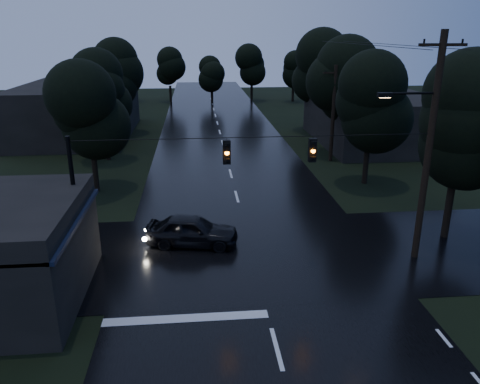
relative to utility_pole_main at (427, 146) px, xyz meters
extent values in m
cube|color=black|center=(-7.41, 19.00, -5.26)|extent=(12.00, 120.00, 0.02)
cube|color=black|center=(-7.41, 1.00, -5.26)|extent=(60.00, 9.00, 0.02)
cube|color=black|center=(-14.41, -2.00, -2.06)|extent=(0.30, 7.00, 0.15)
cylinder|color=black|center=(-14.61, -5.00, -3.76)|extent=(0.10, 0.10, 3.00)
cylinder|color=black|center=(-14.61, 1.00, -3.76)|extent=(0.10, 0.10, 3.00)
cube|color=#F9B763|center=(-14.46, -3.50, -2.76)|extent=(0.06, 1.60, 0.50)
cube|color=#F9B763|center=(-14.46, -0.80, -2.76)|extent=(0.06, 1.20, 0.50)
cube|color=black|center=(6.59, 23.00, -3.06)|extent=(10.00, 14.00, 4.40)
cube|color=black|center=(-21.41, 29.00, -2.76)|extent=(10.00, 16.00, 5.00)
cylinder|color=black|center=(0.09, 0.00, -0.26)|extent=(0.30, 0.30, 10.00)
cube|color=black|center=(0.09, 0.00, 4.14)|extent=(2.00, 0.12, 0.12)
cylinder|color=black|center=(-1.01, 0.00, 2.24)|extent=(2.20, 0.10, 0.10)
cube|color=black|center=(-2.11, 0.00, 2.19)|extent=(0.60, 0.25, 0.18)
cube|color=#FFB266|center=(-2.11, 0.00, 2.09)|extent=(0.45, 0.18, 0.03)
cylinder|color=black|center=(0.89, 17.00, -1.51)|extent=(0.30, 0.30, 7.50)
cube|color=black|center=(0.89, 17.00, 1.64)|extent=(2.00, 0.12, 0.12)
cylinder|color=black|center=(-14.91, 0.00, -2.26)|extent=(0.18, 0.18, 6.00)
cylinder|color=black|center=(-7.41, 0.00, 0.54)|extent=(15.00, 0.03, 0.03)
cube|color=black|center=(-8.61, 0.00, -0.06)|extent=(0.32, 0.25, 1.00)
sphere|color=orange|center=(-8.61, -0.15, -0.06)|extent=(0.18, 0.18, 0.18)
cube|color=black|center=(-5.01, 0.00, -0.06)|extent=(0.32, 0.25, 1.00)
sphere|color=orange|center=(-5.01, -0.15, -0.06)|extent=(0.18, 0.18, 0.18)
cylinder|color=black|center=(2.59, 2.00, -3.86)|extent=(0.36, 0.36, 2.80)
sphere|color=black|center=(2.59, 2.00, -0.46)|extent=(4.48, 4.48, 4.48)
sphere|color=black|center=(2.59, 2.00, 0.74)|extent=(4.48, 4.48, 4.48)
sphere|color=black|center=(2.59, 2.00, 1.94)|extent=(4.48, 4.48, 4.48)
cylinder|color=black|center=(-16.41, 11.00, -4.03)|extent=(0.36, 0.36, 2.45)
sphere|color=black|center=(-16.41, 11.00, -1.06)|extent=(3.92, 3.92, 3.92)
sphere|color=black|center=(-16.41, 11.00, -0.01)|extent=(3.92, 3.92, 3.92)
sphere|color=black|center=(-16.41, 11.00, 1.04)|extent=(3.92, 3.92, 3.92)
cylinder|color=black|center=(-17.01, 19.00, -3.95)|extent=(0.36, 0.36, 2.62)
sphere|color=black|center=(-17.01, 19.00, -0.76)|extent=(4.20, 4.20, 4.20)
sphere|color=black|center=(-17.01, 19.00, 0.37)|extent=(4.20, 4.20, 4.20)
sphere|color=black|center=(-17.01, 19.00, 1.49)|extent=(4.20, 4.20, 4.20)
cylinder|color=black|center=(-17.61, 29.00, -3.86)|extent=(0.36, 0.36, 2.80)
sphere|color=black|center=(-17.61, 29.00, -0.46)|extent=(4.48, 4.48, 4.48)
sphere|color=black|center=(-17.61, 29.00, 0.74)|extent=(4.48, 4.48, 4.48)
sphere|color=black|center=(-17.61, 29.00, 1.94)|extent=(4.48, 4.48, 4.48)
cylinder|color=black|center=(1.59, 11.00, -3.95)|extent=(0.36, 0.36, 2.62)
sphere|color=black|center=(1.59, 11.00, -0.76)|extent=(4.20, 4.20, 4.20)
sphere|color=black|center=(1.59, 11.00, 0.37)|extent=(4.20, 4.20, 4.20)
sphere|color=black|center=(1.59, 11.00, 1.49)|extent=(4.20, 4.20, 4.20)
cylinder|color=black|center=(2.19, 19.00, -3.86)|extent=(0.36, 0.36, 2.80)
sphere|color=black|center=(2.19, 19.00, -0.46)|extent=(4.48, 4.48, 4.48)
sphere|color=black|center=(2.19, 19.00, 0.74)|extent=(4.48, 4.48, 4.48)
sphere|color=black|center=(2.19, 19.00, 1.94)|extent=(4.48, 4.48, 4.48)
cylinder|color=black|center=(2.79, 29.00, -3.77)|extent=(0.36, 0.36, 2.97)
sphere|color=black|center=(2.79, 29.00, -0.16)|extent=(4.76, 4.76, 4.76)
sphere|color=black|center=(2.79, 29.00, 1.12)|extent=(4.76, 4.76, 4.76)
sphere|color=black|center=(2.79, 29.00, 2.39)|extent=(4.76, 4.76, 4.76)
imported|color=black|center=(-10.18, 2.26, -4.50)|extent=(4.69, 2.55, 1.51)
camera|label=1|loc=(-9.83, -18.69, 4.67)|focal=35.00mm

